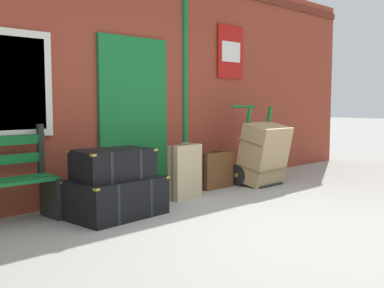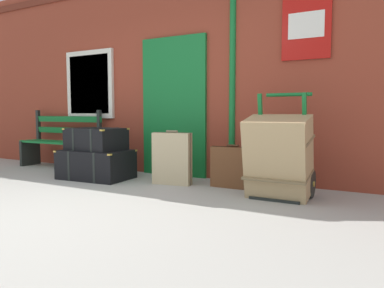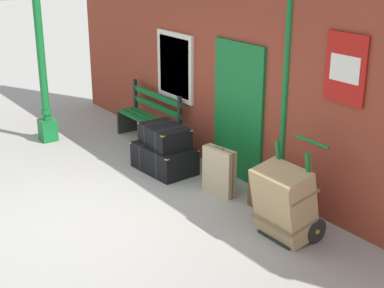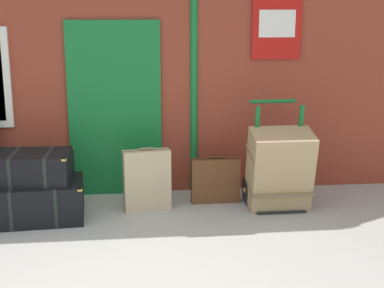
{
  "view_description": "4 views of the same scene",
  "coord_description": "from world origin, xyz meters",
  "views": [
    {
      "loc": [
        -3.75,
        -2.46,
        1.26
      ],
      "look_at": [
        0.19,
        1.56,
        0.73
      ],
      "focal_mm": 42.85,
      "sensor_mm": 36.0,
      "label": 1
    },
    {
      "loc": [
        2.9,
        -2.35,
        0.97
      ],
      "look_at": [
        0.69,
        1.67,
        0.57
      ],
      "focal_mm": 34.31,
      "sensor_mm": 36.0,
      "label": 2
    },
    {
      "loc": [
        6.23,
        -2.82,
        3.46
      ],
      "look_at": [
        -0.17,
        1.67,
        0.65
      ],
      "focal_mm": 52.95,
      "sensor_mm": 36.0,
      "label": 3
    },
    {
      "loc": [
        0.17,
        -4.25,
        2.27
      ],
      "look_at": [
        0.8,
        1.68,
        0.79
      ],
      "focal_mm": 52.66,
      "sensor_mm": 36.0,
      "label": 4
    }
  ],
  "objects": [
    {
      "name": "suitcase_umber",
      "position": [
        0.31,
        1.81,
        0.35
      ],
      "size": [
        0.54,
        0.24,
        0.74
      ],
      "color": "tan",
      "rests_on": "ground"
    },
    {
      "name": "suitcase_caramel",
      "position": [
        1.11,
        1.98,
        0.26
      ],
      "size": [
        0.58,
        0.14,
        0.57
      ],
      "color": "brown",
      "rests_on": "ground"
    },
    {
      "name": "platform_bench",
      "position": [
        -2.19,
        2.16,
        0.44
      ],
      "size": [
        1.6,
        0.43,
        1.01
      ],
      "color": "#146B2D",
      "rests_on": "ground"
    },
    {
      "name": "steamer_trunk_base",
      "position": [
        -0.89,
        1.64,
        0.21
      ],
      "size": [
        1.05,
        0.71,
        0.43
      ],
      "color": "black",
      "rests_on": "ground"
    },
    {
      "name": "porters_trolley",
      "position": [
        1.79,
        1.83,
        0.27
      ],
      "size": [
        0.71,
        0.58,
        1.2
      ],
      "color": "black",
      "rests_on": "ground"
    },
    {
      "name": "ground_plane",
      "position": [
        0.0,
        0.0,
        0.0
      ],
      "size": [
        60.0,
        60.0,
        0.0
      ],
      "primitive_type": "plane",
      "color": "#A3A099"
    },
    {
      "name": "brick_facade",
      "position": [
        -0.01,
        2.6,
        1.6
      ],
      "size": [
        10.4,
        0.35,
        3.2
      ],
      "color": "brown",
      "rests_on": "ground"
    },
    {
      "name": "steamer_trunk_middle",
      "position": [
        -0.91,
        1.67,
        0.58
      ],
      "size": [
        0.84,
        0.59,
        0.33
      ],
      "color": "black",
      "rests_on": "steamer_trunk_base"
    },
    {
      "name": "large_brown_trunk",
      "position": [
        1.79,
        1.66,
        0.47
      ],
      "size": [
        0.7,
        0.6,
        0.95
      ],
      "color": "tan",
      "rests_on": "ground"
    }
  ]
}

